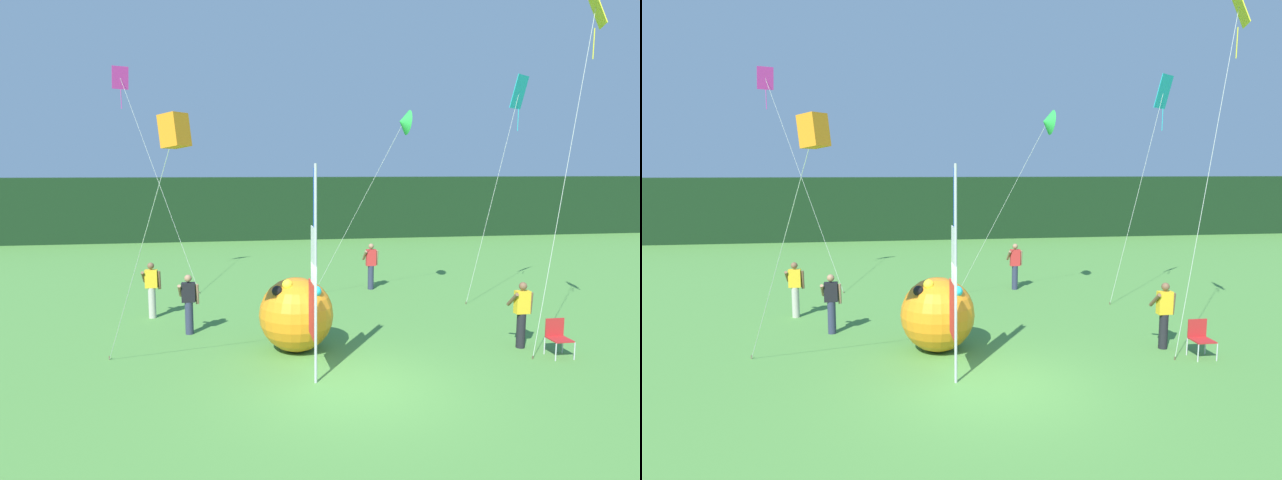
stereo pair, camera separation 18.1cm
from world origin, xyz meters
TOP-DOWN VIEW (x-y plane):
  - ground_plane at (0.00, 0.00)m, footprint 120.00×120.00m
  - distant_treeline at (0.00, 24.64)m, footprint 80.00×2.40m
  - banner_flag at (-0.78, 0.60)m, footprint 0.06×1.03m
  - person_near_banner at (4.68, 1.76)m, footprint 0.55×0.48m
  - person_mid_field at (2.61, 8.92)m, footprint 0.55×0.48m
  - person_far_left at (-3.67, 4.25)m, footprint 0.55×0.48m
  - person_far_right at (-4.90, 6.11)m, footprint 0.55×0.48m
  - inflatable_balloon at (-0.94, 2.42)m, footprint 1.84×1.84m
  - folding_chair at (5.24, 1.06)m, footprint 0.51×0.51m
  - kite_green_delta_0 at (3.06, 6.67)m, footprint 2.88×2.23m
  - kite_cyan_diamond_1 at (6.63, 6.06)m, footprint 1.88×0.67m
  - kite_magenta_diamond_2 at (-6.19, 10.46)m, footprint 2.98×1.55m
  - kite_yellow_diamond_3 at (5.92, 1.42)m, footprint 1.77×0.93m
  - kite_orange_box_4 at (-3.43, -0.64)m, footprint 2.30×3.43m

SIDE VIEW (x-z plane):
  - ground_plane at x=0.00m, z-range 0.00..0.00m
  - folding_chair at x=5.24m, z-range 0.07..0.96m
  - person_far_left at x=-3.67m, z-range 0.05..1.70m
  - person_near_banner at x=4.68m, z-range 0.06..1.74m
  - person_far_right at x=-4.90m, z-range 0.06..1.76m
  - person_mid_field at x=2.61m, z-range 0.06..1.79m
  - inflatable_balloon at x=-0.94m, z-range -0.01..1.86m
  - distant_treeline at x=0.00m, z-range 0.00..3.92m
  - banner_flag at x=-0.78m, z-range -0.10..4.51m
  - kite_orange_box_4 at x=-3.43m, z-range 2.39..7.86m
  - kite_green_delta_0 at x=3.06m, z-range 2.76..9.16m
  - kite_cyan_diamond_1 at x=6.63m, z-range 2.95..10.38m
  - kite_magenta_diamond_2 at x=-6.19m, z-range 3.17..11.30m
  - kite_yellow_diamond_3 at x=5.92m, z-range 3.50..12.17m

